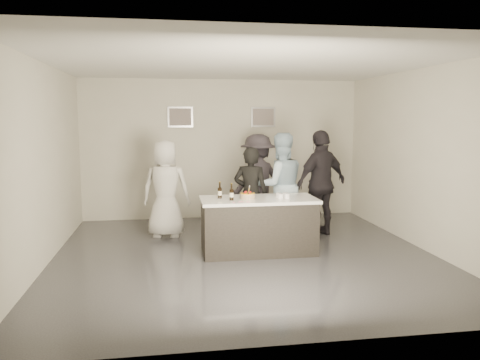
{
  "coord_description": "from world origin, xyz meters",
  "views": [
    {
      "loc": [
        -1.2,
        -7.14,
        2.17
      ],
      "look_at": [
        0.0,
        0.5,
        1.15
      ],
      "focal_mm": 35.0,
      "sensor_mm": 36.0,
      "label": 1
    }
  ],
  "objects_px": {
    "beer_bottle_a": "(220,190)",
    "person_guest_right": "(321,183)",
    "bar_counter": "(258,226)",
    "cake": "(248,196)",
    "person_main_black": "(251,195)",
    "person_main_blue": "(280,185)",
    "person_guest_back": "(258,181)",
    "person_guest_left": "(166,189)",
    "beer_bottle_b": "(232,192)"
  },
  "relations": [
    {
      "from": "beer_bottle_a",
      "to": "person_guest_right",
      "type": "bearing_deg",
      "value": 24.32
    },
    {
      "from": "bar_counter",
      "to": "person_guest_right",
      "type": "xyz_separation_m",
      "value": [
        1.38,
        0.99,
        0.53
      ]
    },
    {
      "from": "cake",
      "to": "person_main_black",
      "type": "relative_size",
      "value": 0.14
    },
    {
      "from": "person_main_blue",
      "to": "person_guest_back",
      "type": "relative_size",
      "value": 1.03
    },
    {
      "from": "beer_bottle_a",
      "to": "person_main_black",
      "type": "distance_m",
      "value": 0.9
    },
    {
      "from": "beer_bottle_a",
      "to": "person_main_black",
      "type": "xyz_separation_m",
      "value": [
        0.62,
        0.63,
        -0.19
      ]
    },
    {
      "from": "cake",
      "to": "person_guest_left",
      "type": "xyz_separation_m",
      "value": [
        -1.29,
        1.31,
        -0.04
      ]
    },
    {
      "from": "person_main_black",
      "to": "cake",
      "type": "bearing_deg",
      "value": 99.38
    },
    {
      "from": "person_main_blue",
      "to": "person_guest_left",
      "type": "distance_m",
      "value": 2.1
    },
    {
      "from": "bar_counter",
      "to": "person_main_blue",
      "type": "xyz_separation_m",
      "value": [
        0.59,
        0.94,
        0.51
      ]
    },
    {
      "from": "person_guest_right",
      "to": "person_guest_back",
      "type": "height_order",
      "value": "person_guest_right"
    },
    {
      "from": "person_guest_left",
      "to": "person_guest_back",
      "type": "xyz_separation_m",
      "value": [
        1.82,
        0.54,
        0.04
      ]
    },
    {
      "from": "beer_bottle_a",
      "to": "person_guest_back",
      "type": "bearing_deg",
      "value": 61.28
    },
    {
      "from": "cake",
      "to": "person_main_blue",
      "type": "xyz_separation_m",
      "value": [
        0.77,
        0.95,
        0.02
      ]
    },
    {
      "from": "beer_bottle_a",
      "to": "person_main_blue",
      "type": "relative_size",
      "value": 0.14
    },
    {
      "from": "beer_bottle_b",
      "to": "person_guest_right",
      "type": "height_order",
      "value": "person_guest_right"
    },
    {
      "from": "person_main_blue",
      "to": "person_guest_right",
      "type": "bearing_deg",
      "value": 179.45
    },
    {
      "from": "bar_counter",
      "to": "beer_bottle_b",
      "type": "relative_size",
      "value": 7.15
    },
    {
      "from": "beer_bottle_b",
      "to": "person_main_black",
      "type": "distance_m",
      "value": 0.97
    },
    {
      "from": "person_main_black",
      "to": "person_main_blue",
      "type": "distance_m",
      "value": 0.64
    },
    {
      "from": "cake",
      "to": "bar_counter",
      "type": "bearing_deg",
      "value": 2.87
    },
    {
      "from": "cake",
      "to": "person_guest_right",
      "type": "relative_size",
      "value": 0.12
    },
    {
      "from": "person_main_black",
      "to": "person_guest_left",
      "type": "distance_m",
      "value": 1.59
    },
    {
      "from": "cake",
      "to": "person_guest_right",
      "type": "xyz_separation_m",
      "value": [
        1.56,
        1.0,
        0.04
      ]
    },
    {
      "from": "beer_bottle_b",
      "to": "person_guest_right",
      "type": "bearing_deg",
      "value": 31.14
    },
    {
      "from": "cake",
      "to": "person_main_black",
      "type": "bearing_deg",
      "value": 75.89
    },
    {
      "from": "beer_bottle_b",
      "to": "cake",
      "type": "bearing_deg",
      "value": 22.3
    },
    {
      "from": "cake",
      "to": "person_guest_back",
      "type": "distance_m",
      "value": 1.93
    },
    {
      "from": "beer_bottle_a",
      "to": "person_guest_left",
      "type": "distance_m",
      "value": 1.5
    },
    {
      "from": "beer_bottle_b",
      "to": "person_main_blue",
      "type": "height_order",
      "value": "person_main_blue"
    },
    {
      "from": "bar_counter",
      "to": "person_main_black",
      "type": "bearing_deg",
      "value": 89.73
    },
    {
      "from": "person_main_blue",
      "to": "bar_counter",
      "type": "bearing_deg",
      "value": 53.99
    },
    {
      "from": "bar_counter",
      "to": "person_guest_right",
      "type": "distance_m",
      "value": 1.78
    },
    {
      "from": "person_guest_right",
      "to": "person_guest_back",
      "type": "relative_size",
      "value": 1.05
    },
    {
      "from": "person_main_black",
      "to": "person_guest_back",
      "type": "bearing_deg",
      "value": -83.53
    },
    {
      "from": "cake",
      "to": "person_main_blue",
      "type": "distance_m",
      "value": 1.22
    },
    {
      "from": "cake",
      "to": "beer_bottle_b",
      "type": "xyz_separation_m",
      "value": [
        -0.28,
        -0.11,
        0.09
      ]
    },
    {
      "from": "beer_bottle_a",
      "to": "person_guest_right",
      "type": "height_order",
      "value": "person_guest_right"
    },
    {
      "from": "beer_bottle_b",
      "to": "person_guest_left",
      "type": "bearing_deg",
      "value": 125.48
    },
    {
      "from": "beer_bottle_a",
      "to": "person_guest_back",
      "type": "height_order",
      "value": "person_guest_back"
    },
    {
      "from": "cake",
      "to": "person_guest_back",
      "type": "xyz_separation_m",
      "value": [
        0.53,
        1.86,
        -0.01
      ]
    },
    {
      "from": "beer_bottle_a",
      "to": "person_guest_left",
      "type": "height_order",
      "value": "person_guest_left"
    },
    {
      "from": "person_main_blue",
      "to": "person_guest_right",
      "type": "height_order",
      "value": "person_guest_right"
    },
    {
      "from": "cake",
      "to": "beer_bottle_a",
      "type": "bearing_deg",
      "value": 167.95
    },
    {
      "from": "bar_counter",
      "to": "beer_bottle_a",
      "type": "height_order",
      "value": "beer_bottle_a"
    },
    {
      "from": "person_guest_back",
      "to": "beer_bottle_b",
      "type": "bearing_deg",
      "value": 39.38
    },
    {
      "from": "person_main_blue",
      "to": "person_guest_left",
      "type": "height_order",
      "value": "person_main_blue"
    },
    {
      "from": "person_main_black",
      "to": "person_guest_left",
      "type": "bearing_deg",
      "value": 1.68
    },
    {
      "from": "person_main_black",
      "to": "person_guest_right",
      "type": "bearing_deg",
      "value": -145.31
    },
    {
      "from": "person_main_black",
      "to": "person_main_blue",
      "type": "xyz_separation_m",
      "value": [
        0.59,
        0.23,
        0.12
      ]
    }
  ]
}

